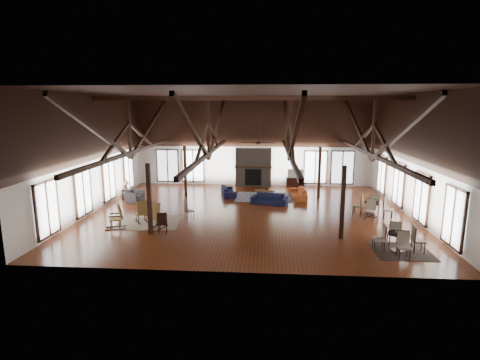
# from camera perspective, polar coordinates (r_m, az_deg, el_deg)

# --- Properties ---
(floor) EXTENTS (16.00, 16.00, 0.00)m
(floor) POSITION_cam_1_polar(r_m,az_deg,el_deg) (19.23, 1.28, -5.03)
(floor) COLOR maroon
(floor) RESTS_ON ground
(ceiling) EXTENTS (16.00, 14.00, 0.02)m
(ceiling) POSITION_cam_1_polar(r_m,az_deg,el_deg) (18.47, 1.36, 13.14)
(ceiling) COLOR black
(ceiling) RESTS_ON wall_back
(wall_back) EXTENTS (16.00, 0.02, 6.00)m
(wall_back) POSITION_cam_1_polar(r_m,az_deg,el_deg) (25.56, 2.11, 5.86)
(wall_back) COLOR white
(wall_back) RESTS_ON floor
(wall_front) EXTENTS (16.00, 0.02, 6.00)m
(wall_front) POSITION_cam_1_polar(r_m,az_deg,el_deg) (11.72, -0.40, -0.48)
(wall_front) COLOR white
(wall_front) RESTS_ON floor
(wall_left) EXTENTS (0.02, 14.00, 6.00)m
(wall_left) POSITION_cam_1_polar(r_m,az_deg,el_deg) (20.62, -21.54, 3.81)
(wall_left) COLOR white
(wall_left) RESTS_ON floor
(wall_right) EXTENTS (0.02, 14.00, 6.00)m
(wall_right) POSITION_cam_1_polar(r_m,az_deg,el_deg) (19.89, 25.04, 3.30)
(wall_right) COLOR white
(wall_right) RESTS_ON floor
(roof_truss) EXTENTS (15.60, 14.07, 3.14)m
(roof_truss) POSITION_cam_1_polar(r_m,az_deg,el_deg) (18.51, 1.33, 7.03)
(roof_truss) COLOR black
(roof_truss) RESTS_ON wall_back
(post_grid) EXTENTS (8.16, 7.16, 3.05)m
(post_grid) POSITION_cam_1_polar(r_m,az_deg,el_deg) (18.86, 1.30, -0.58)
(post_grid) COLOR black
(post_grid) RESTS_ON floor
(fireplace) EXTENTS (2.50, 0.69, 2.60)m
(fireplace) POSITION_cam_1_polar(r_m,az_deg,el_deg) (25.45, 2.06, 1.95)
(fireplace) COLOR brown
(fireplace) RESTS_ON floor
(ceiling_fan) EXTENTS (1.60, 1.60, 0.75)m
(ceiling_fan) POSITION_cam_1_polar(r_m,az_deg,el_deg) (17.52, 2.81, 5.81)
(ceiling_fan) COLOR black
(ceiling_fan) RESTS_ON roof_truss
(sofa_navy_front) EXTENTS (2.13, 1.26, 0.58)m
(sofa_navy_front) POSITION_cam_1_polar(r_m,az_deg,el_deg) (20.94, 4.51, -2.88)
(sofa_navy_front) COLOR #121632
(sofa_navy_front) RESTS_ON floor
(sofa_navy_left) EXTENTS (2.02, 1.15, 0.56)m
(sofa_navy_left) POSITION_cam_1_polar(r_m,az_deg,el_deg) (22.87, -1.77, -1.69)
(sofa_navy_left) COLOR black
(sofa_navy_left) RESTS_ON floor
(sofa_orange) EXTENTS (2.09, 0.93, 0.60)m
(sofa_orange) POSITION_cam_1_polar(r_m,az_deg,el_deg) (22.42, 8.87, -2.02)
(sofa_orange) COLOR #BB5124
(sofa_orange) RESTS_ON floor
(coffee_table) EXTENTS (1.18, 0.74, 0.42)m
(coffee_table) POSITION_cam_1_polar(r_m,az_deg,el_deg) (22.55, 3.81, -1.66)
(coffee_table) COLOR brown
(coffee_table) RESTS_ON floor
(vase) EXTENTS (0.23, 0.23, 0.19)m
(vase) POSITION_cam_1_polar(r_m,az_deg,el_deg) (22.58, 4.03, -1.25)
(vase) COLOR #B2B2B2
(vase) RESTS_ON coffee_table
(armchair) EXTENTS (1.15, 1.06, 0.64)m
(armchair) POSITION_cam_1_polar(r_m,az_deg,el_deg) (22.16, -15.85, -2.42)
(armchair) COLOR #333335
(armchair) RESTS_ON floor
(side_table_lamp) EXTENTS (0.46, 0.46, 1.18)m
(side_table_lamp) POSITION_cam_1_polar(r_m,az_deg,el_deg) (22.87, -16.86, -1.74)
(side_table_lamp) COLOR black
(side_table_lamp) RESTS_ON floor
(rocking_chair_a) EXTENTS (0.81, 0.92, 1.05)m
(rocking_chair_a) POSITION_cam_1_polar(r_m,az_deg,el_deg) (18.15, -14.74, -4.77)
(rocking_chair_a) COLOR olive
(rocking_chair_a) RESTS_ON floor
(rocking_chair_b) EXTENTS (0.72, 1.05, 1.22)m
(rocking_chair_b) POSITION_cam_1_polar(r_m,az_deg,el_deg) (17.03, -12.64, -5.44)
(rocking_chair_b) COLOR olive
(rocking_chair_b) RESTS_ON floor
(rocking_chair_c) EXTENTS (0.99, 0.70, 1.15)m
(rocking_chair_c) POSITION_cam_1_polar(r_m,az_deg,el_deg) (17.58, -18.14, -5.33)
(rocking_chair_c) COLOR olive
(rocking_chair_c) RESTS_ON floor
(side_chair_a) EXTENTS (0.54, 0.54, 0.91)m
(side_chair_a) POSITION_cam_1_polar(r_m,az_deg,el_deg) (18.18, -8.02, -4.36)
(side_chair_a) COLOR black
(side_chair_a) RESTS_ON floor
(side_chair_b) EXTENTS (0.50, 0.50, 0.98)m
(side_chair_b) POSITION_cam_1_polar(r_m,az_deg,el_deg) (16.29, -11.77, -6.19)
(side_chair_b) COLOR black
(side_chair_b) RESTS_ON floor
(cafe_table_near) EXTENTS (1.90, 1.90, 0.98)m
(cafe_table_near) POSITION_cam_1_polar(r_m,az_deg,el_deg) (15.37, 23.01, -8.24)
(cafe_table_near) COLOR black
(cafe_table_near) RESTS_ON floor
(cafe_table_far) EXTENTS (1.92, 1.92, 1.00)m
(cafe_table_far) POSITION_cam_1_polar(r_m,az_deg,el_deg) (19.63, 19.57, -3.84)
(cafe_table_far) COLOR black
(cafe_table_far) RESTS_ON floor
(cup_near) EXTENTS (0.15, 0.15, 0.09)m
(cup_near) POSITION_cam_1_polar(r_m,az_deg,el_deg) (15.29, 22.80, -7.28)
(cup_near) COLOR #B2B2B2
(cup_near) RESTS_ON cafe_table_near
(cup_far) EXTENTS (0.12, 0.12, 0.09)m
(cup_far) POSITION_cam_1_polar(r_m,az_deg,el_deg) (19.57, 19.56, -3.09)
(cup_far) COLOR #B2B2B2
(cup_far) RESTS_ON cafe_table_far
(tv_console) EXTENTS (1.20, 0.45, 0.60)m
(tv_console) POSITION_cam_1_polar(r_m,az_deg,el_deg) (25.77, 8.39, -0.28)
(tv_console) COLOR black
(tv_console) RESTS_ON floor
(television) EXTENTS (1.05, 0.16, 0.60)m
(television) POSITION_cam_1_polar(r_m,az_deg,el_deg) (25.65, 8.43, 1.03)
(television) COLOR #B2B2B2
(television) RESTS_ON tv_console
(rug_tan) EXTENTS (3.05, 2.50, 0.01)m
(rug_tan) POSITION_cam_1_polar(r_m,az_deg,el_deg) (18.16, -13.74, -6.32)
(rug_tan) COLOR tan
(rug_tan) RESTS_ON floor
(rug_navy) EXTENTS (3.44, 2.59, 0.01)m
(rug_navy) POSITION_cam_1_polar(r_m,az_deg,el_deg) (22.54, 3.77, -2.61)
(rug_navy) COLOR #181C45
(rug_navy) RESTS_ON floor
(rug_dark) EXTENTS (2.12, 1.93, 0.01)m
(rug_dark) POSITION_cam_1_polar(r_m,az_deg,el_deg) (15.58, 23.39, -9.91)
(rug_dark) COLOR black
(rug_dark) RESTS_ON floor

